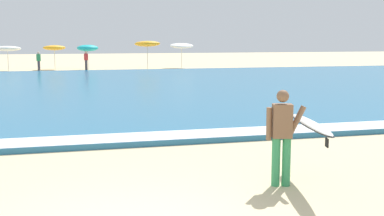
% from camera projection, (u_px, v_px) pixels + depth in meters
% --- Properties ---
extents(sea, '(120.00, 28.00, 0.14)m').
position_uv_depth(sea, '(84.00, 89.00, 25.03)').
color(sea, teal).
rests_on(sea, ground).
extents(surf_foam, '(120.00, 1.14, 0.01)m').
position_uv_depth(surf_foam, '(103.00, 138.00, 12.17)').
color(surf_foam, white).
rests_on(surf_foam, sea).
extents(surfer_with_board, '(1.22, 2.72, 1.73)m').
position_uv_depth(surfer_with_board, '(295.00, 129.00, 8.61)').
color(surfer_with_board, '#338E56').
rests_on(surfer_with_board, ground).
extents(beach_umbrella_1, '(2.14, 2.16, 2.07)m').
position_uv_depth(beach_umbrella_1, '(7.00, 49.00, 39.64)').
color(beach_umbrella_1, beige).
rests_on(beach_umbrella_1, ground).
extents(beach_umbrella_2, '(1.87, 1.89, 2.09)m').
position_uv_depth(beach_umbrella_2, '(54.00, 48.00, 41.39)').
color(beach_umbrella_2, beige).
rests_on(beach_umbrella_2, ground).
extents(beach_umbrella_3, '(1.79, 1.79, 2.10)m').
position_uv_depth(beach_umbrella_3, '(88.00, 48.00, 41.11)').
color(beach_umbrella_3, beige).
rests_on(beach_umbrella_3, ground).
extents(beach_umbrella_4, '(2.20, 2.22, 2.47)m').
position_uv_depth(beach_umbrella_4, '(147.00, 44.00, 42.02)').
color(beach_umbrella_4, beige).
rests_on(beach_umbrella_4, ground).
extents(beach_umbrella_5, '(2.11, 2.14, 2.27)m').
position_uv_depth(beach_umbrella_5, '(182.00, 46.00, 43.61)').
color(beach_umbrella_5, beige).
rests_on(beach_umbrella_5, ground).
extents(beachgoer_near_row_left, '(0.32, 0.20, 1.58)m').
position_uv_depth(beachgoer_near_row_left, '(39.00, 61.00, 38.80)').
color(beachgoer_near_row_left, '#383842').
rests_on(beachgoer_near_row_left, ground).
extents(beachgoer_near_row_mid, '(0.32, 0.20, 1.58)m').
position_uv_depth(beachgoer_near_row_mid, '(86.00, 60.00, 40.37)').
color(beachgoer_near_row_mid, '#383842').
rests_on(beachgoer_near_row_mid, ground).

